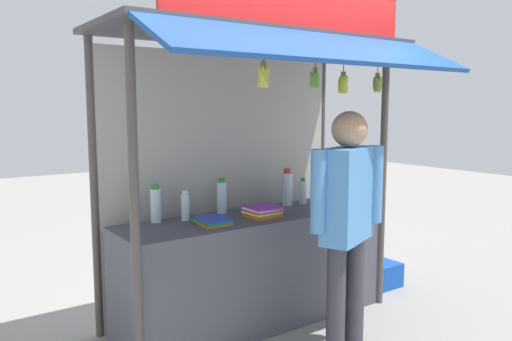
{
  "coord_description": "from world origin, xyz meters",
  "views": [
    {
      "loc": [
        -2.19,
        -3.12,
        1.69
      ],
      "look_at": [
        0.0,
        0.0,
        1.21
      ],
      "focal_mm": 35.22,
      "sensor_mm": 36.0,
      "label": 1
    }
  ],
  "objects_px": {
    "water_bottle_far_right": "(185,206)",
    "banana_bunch_rightmost": "(315,79)",
    "water_bottle_left": "(303,192)",
    "banana_bunch_leftmost": "(343,84)",
    "water_bottle_mid_left": "(156,205)",
    "plastic_crate": "(379,274)",
    "magazine_stack_back_right": "(213,221)",
    "magazine_stack_mid_right": "(345,199)",
    "banana_bunch_inner_right": "(263,76)",
    "water_bottle_front_left": "(222,197)",
    "magazine_stack_front_right": "(263,211)",
    "banana_bunch_inner_left": "(377,84)",
    "vendor_person": "(348,211)",
    "water_bottle_far_left": "(287,188)"
  },
  "relations": [
    {
      "from": "water_bottle_far_right",
      "to": "banana_bunch_rightmost",
      "type": "bearing_deg",
      "value": -36.77
    },
    {
      "from": "water_bottle_left",
      "to": "banana_bunch_leftmost",
      "type": "xyz_separation_m",
      "value": [
        -0.09,
        -0.55,
        0.9
      ]
    },
    {
      "from": "water_bottle_mid_left",
      "to": "plastic_crate",
      "type": "height_order",
      "value": "water_bottle_mid_left"
    },
    {
      "from": "magazine_stack_back_right",
      "to": "magazine_stack_mid_right",
      "type": "bearing_deg",
      "value": 2.77
    },
    {
      "from": "banana_bunch_inner_right",
      "to": "banana_bunch_rightmost",
      "type": "xyz_separation_m",
      "value": [
        0.45,
        0.0,
        -0.01
      ]
    },
    {
      "from": "water_bottle_front_left",
      "to": "water_bottle_mid_left",
      "type": "bearing_deg",
      "value": 179.21
    },
    {
      "from": "magazine_stack_back_right",
      "to": "banana_bunch_inner_right",
      "type": "relative_size",
      "value": 1.01
    },
    {
      "from": "magazine_stack_mid_right",
      "to": "banana_bunch_leftmost",
      "type": "xyz_separation_m",
      "value": [
        -0.47,
        -0.41,
        0.98
      ]
    },
    {
      "from": "magazine_stack_front_right",
      "to": "banana_bunch_inner_left",
      "type": "distance_m",
      "value": 1.34
    },
    {
      "from": "magazine_stack_mid_right",
      "to": "water_bottle_left",
      "type": "bearing_deg",
      "value": 160.84
    },
    {
      "from": "magazine_stack_back_right",
      "to": "plastic_crate",
      "type": "bearing_deg",
      "value": 1.08
    },
    {
      "from": "magazine_stack_back_right",
      "to": "magazine_stack_mid_right",
      "type": "relative_size",
      "value": 0.93
    },
    {
      "from": "vendor_person",
      "to": "plastic_crate",
      "type": "bearing_deg",
      "value": -170.21
    },
    {
      "from": "magazine_stack_back_right",
      "to": "magazine_stack_front_right",
      "type": "relative_size",
      "value": 1.04
    },
    {
      "from": "magazine_stack_front_right",
      "to": "plastic_crate",
      "type": "height_order",
      "value": "magazine_stack_front_right"
    },
    {
      "from": "water_bottle_far_right",
      "to": "magazine_stack_mid_right",
      "type": "xyz_separation_m",
      "value": [
        1.5,
        -0.15,
        -0.09
      ]
    },
    {
      "from": "magazine_stack_front_right",
      "to": "magazine_stack_mid_right",
      "type": "bearing_deg",
      "value": 4.86
    },
    {
      "from": "magazine_stack_back_right",
      "to": "banana_bunch_leftmost",
      "type": "relative_size",
      "value": 0.92
    },
    {
      "from": "banana_bunch_leftmost",
      "to": "vendor_person",
      "type": "bearing_deg",
      "value": -129.34
    },
    {
      "from": "magazine_stack_mid_right",
      "to": "water_bottle_far_right",
      "type": "bearing_deg",
      "value": 174.27
    },
    {
      "from": "water_bottle_far_left",
      "to": "banana_bunch_inner_right",
      "type": "height_order",
      "value": "banana_bunch_inner_right"
    },
    {
      "from": "water_bottle_mid_left",
      "to": "water_bottle_far_left",
      "type": "distance_m",
      "value": 1.17
    },
    {
      "from": "water_bottle_mid_left",
      "to": "banana_bunch_inner_left",
      "type": "relative_size",
      "value": 0.98
    },
    {
      "from": "water_bottle_far_right",
      "to": "magazine_stack_back_right",
      "type": "xyz_separation_m",
      "value": [
        0.11,
        -0.22,
        -0.09
      ]
    },
    {
      "from": "banana_bunch_leftmost",
      "to": "banana_bunch_rightmost",
      "type": "xyz_separation_m",
      "value": [
        -0.28,
        0.0,
        0.03
      ]
    },
    {
      "from": "magazine_stack_back_right",
      "to": "water_bottle_left",
      "type": "bearing_deg",
      "value": 11.08
    },
    {
      "from": "water_bottle_far_left",
      "to": "banana_bunch_leftmost",
      "type": "relative_size",
      "value": 1.04
    },
    {
      "from": "water_bottle_far_left",
      "to": "banana_bunch_inner_left",
      "type": "xyz_separation_m",
      "value": [
        0.44,
        -0.57,
        0.86
      ]
    },
    {
      "from": "banana_bunch_inner_left",
      "to": "plastic_crate",
      "type": "relative_size",
      "value": 0.88
    },
    {
      "from": "water_bottle_far_left",
      "to": "vendor_person",
      "type": "xyz_separation_m",
      "value": [
        -0.24,
        -0.95,
        -0.0
      ]
    },
    {
      "from": "water_bottle_far_left",
      "to": "banana_bunch_inner_right",
      "type": "distance_m",
      "value": 1.25
    },
    {
      "from": "water_bottle_left",
      "to": "banana_bunch_leftmost",
      "type": "bearing_deg",
      "value": -99.08
    },
    {
      "from": "water_bottle_mid_left",
      "to": "banana_bunch_leftmost",
      "type": "bearing_deg",
      "value": -26.91
    },
    {
      "from": "magazine_stack_back_right",
      "to": "banana_bunch_inner_left",
      "type": "bearing_deg",
      "value": -15.02
    },
    {
      "from": "water_bottle_left",
      "to": "banana_bunch_inner_left",
      "type": "bearing_deg",
      "value": -62.55
    },
    {
      "from": "water_bottle_far_right",
      "to": "vendor_person",
      "type": "height_order",
      "value": "vendor_person"
    },
    {
      "from": "water_bottle_mid_left",
      "to": "vendor_person",
      "type": "xyz_separation_m",
      "value": [
        0.93,
        -1.0,
        0.01
      ]
    },
    {
      "from": "banana_bunch_inner_left",
      "to": "banana_bunch_leftmost",
      "type": "bearing_deg",
      "value": 179.82
    },
    {
      "from": "water_bottle_front_left",
      "to": "banana_bunch_leftmost",
      "type": "xyz_separation_m",
      "value": [
        0.69,
        -0.62,
        0.87
      ]
    },
    {
      "from": "water_bottle_left",
      "to": "banana_bunch_inner_left",
      "type": "xyz_separation_m",
      "value": [
        0.28,
        -0.55,
        0.91
      ]
    },
    {
      "from": "banana_bunch_inner_right",
      "to": "banana_bunch_leftmost",
      "type": "distance_m",
      "value": 0.73
    },
    {
      "from": "water_bottle_mid_left",
      "to": "banana_bunch_inner_right",
      "type": "relative_size",
      "value": 1.01
    },
    {
      "from": "water_bottle_far_right",
      "to": "water_bottle_far_left",
      "type": "bearing_deg",
      "value": 0.34
    },
    {
      "from": "water_bottle_front_left",
      "to": "magazine_stack_back_right",
      "type": "distance_m",
      "value": 0.38
    },
    {
      "from": "water_bottle_front_left",
      "to": "banana_bunch_leftmost",
      "type": "distance_m",
      "value": 1.27
    },
    {
      "from": "water_bottle_mid_left",
      "to": "vendor_person",
      "type": "height_order",
      "value": "vendor_person"
    },
    {
      "from": "vendor_person",
      "to": "plastic_crate",
      "type": "relative_size",
      "value": 5.15
    },
    {
      "from": "water_bottle_far_left",
      "to": "banana_bunch_rightmost",
      "type": "height_order",
      "value": "banana_bunch_rightmost"
    },
    {
      "from": "banana_bunch_inner_right",
      "to": "banana_bunch_leftmost",
      "type": "xyz_separation_m",
      "value": [
        0.73,
        0.0,
        -0.03
      ]
    },
    {
      "from": "banana_bunch_inner_right",
      "to": "vendor_person",
      "type": "bearing_deg",
      "value": -41.19
    }
  ]
}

